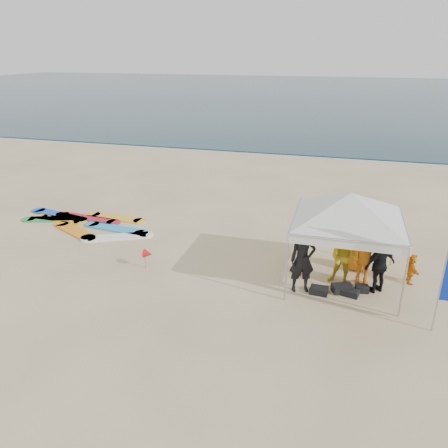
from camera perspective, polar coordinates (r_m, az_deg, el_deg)
name	(u,v)px	position (r m, az deg, el deg)	size (l,w,h in m)	color
ground	(184,295)	(12.46, -5.25, -9.27)	(120.00, 120.00, 0.00)	beige
ocean	(323,94)	(70.31, 12.81, 16.28)	(160.00, 84.00, 0.08)	#0C2633
shoreline_foam	(281,154)	(29.10, 7.51, 9.04)	(160.00, 1.20, 0.01)	silver
person_black_a	(302,259)	(12.39, 10.22, -4.57)	(0.71, 0.47, 1.95)	black
person_yellow	(344,258)	(13.05, 15.38, -4.30)	(0.82, 0.64, 1.68)	gold
person_orange_a	(365,253)	(13.22, 17.96, -3.62)	(1.25, 0.72, 1.94)	#C46211
person_black_b	(380,265)	(12.96, 19.69, -5.07)	(0.98, 0.41, 1.67)	black
person_orange_b	(358,242)	(14.00, 17.04, -2.20)	(0.92, 0.60, 1.88)	orange
person_seated	(411,269)	(13.95, 23.28, -5.37)	(0.85, 0.27, 0.92)	orange
canopy_tent	(351,193)	(12.48, 16.28, 3.86)	(4.18, 4.18, 3.16)	#A5A5A8
marker_pennant	(148,254)	(13.81, -9.88, -3.87)	(0.28, 0.28, 0.64)	#A5A5A8
gear_pile	(341,290)	(12.91, 15.00, -8.31)	(1.63, 0.76, 0.22)	black
surfboard_spread	(86,223)	(18.06, -17.60, 0.14)	(5.69, 2.77, 0.07)	yellow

